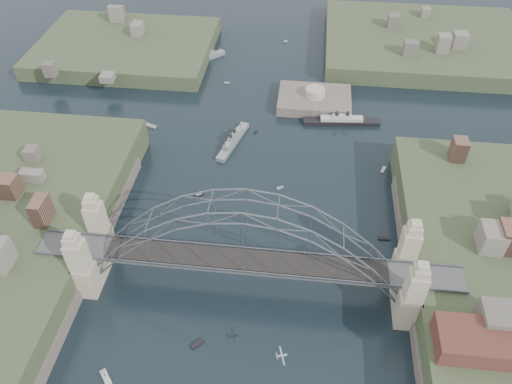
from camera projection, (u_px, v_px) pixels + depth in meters
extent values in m
plane|color=black|center=(246.00, 286.00, 103.24)|extent=(500.00, 500.00, 0.00)
cube|color=#4D4E50|center=(246.00, 261.00, 97.78)|extent=(84.00, 6.00, 0.70)
cube|color=#555961|center=(243.00, 272.00, 95.22)|extent=(84.00, 0.25, 0.50)
cube|color=#555961|center=(247.00, 248.00, 99.58)|extent=(84.00, 0.25, 0.50)
cube|color=black|center=(246.00, 260.00, 97.40)|extent=(55.20, 5.20, 0.35)
cube|color=tan|center=(81.00, 264.00, 96.20)|extent=(3.40, 3.40, 17.70)
cube|color=tan|center=(99.00, 227.00, 103.45)|extent=(3.40, 3.40, 17.70)
cube|color=tan|center=(413.00, 295.00, 90.94)|extent=(3.40, 3.40, 17.70)
cube|color=tan|center=(407.00, 253.00, 98.20)|extent=(3.40, 3.40, 17.70)
cube|color=tan|center=(95.00, 260.00, 103.14)|extent=(4.08, 13.80, 8.00)
cube|color=tan|center=(404.00, 289.00, 97.88)|extent=(4.08, 13.80, 8.00)
cube|color=#5E544C|center=(80.00, 267.00, 105.52)|extent=(6.00, 70.00, 4.00)
cube|color=#5E544C|center=(422.00, 300.00, 99.60)|extent=(6.00, 70.00, 4.00)
cube|color=#3A472B|center=(127.00, 52.00, 176.43)|extent=(60.00, 45.00, 9.00)
cube|color=#3A472B|center=(424.00, 48.00, 178.39)|extent=(70.00, 55.00, 9.50)
cube|color=#5E544C|center=(314.00, 106.00, 153.38)|extent=(22.00, 16.00, 7.00)
cylinder|color=tan|center=(315.00, 92.00, 150.17)|extent=(6.00, 6.00, 2.40)
cube|color=#592D26|center=(497.00, 343.00, 82.58)|extent=(20.00, 8.00, 4.00)
cube|color=gray|center=(233.00, 142.00, 138.40)|extent=(6.91, 17.86, 1.59)
cube|color=gray|center=(233.00, 139.00, 137.58)|extent=(4.26, 9.95, 1.19)
cube|color=gray|center=(233.00, 136.00, 136.98)|extent=(2.42, 4.65, 0.79)
cylinder|color=black|center=(231.00, 137.00, 135.65)|extent=(0.86, 0.86, 1.59)
cylinder|color=black|center=(235.00, 132.00, 137.35)|extent=(0.86, 0.86, 1.59)
cylinder|color=#555961|center=(225.00, 146.00, 133.00)|extent=(0.16, 0.16, 3.97)
cylinder|color=#555961|center=(240.00, 124.00, 140.28)|extent=(0.16, 0.16, 3.97)
cube|color=gray|center=(202.00, 59.00, 172.76)|extent=(14.34, 13.85, 1.75)
cube|color=gray|center=(202.00, 56.00, 171.86)|extent=(8.22, 7.97, 1.31)
cube|color=gray|center=(202.00, 53.00, 171.19)|extent=(4.08, 3.99, 0.88)
cylinder|color=black|center=(199.00, 52.00, 170.12)|extent=(0.87, 0.87, 1.75)
cylinder|color=black|center=(205.00, 50.00, 171.21)|extent=(0.87, 0.87, 1.75)
cylinder|color=#555961|center=(189.00, 56.00, 168.50)|extent=(0.18, 0.18, 4.38)
cylinder|color=#555961|center=(215.00, 48.00, 173.13)|extent=(0.18, 0.18, 4.38)
cube|color=black|center=(341.00, 122.00, 145.32)|extent=(22.37, 5.06, 1.61)
cube|color=#BABBB6|center=(342.00, 119.00, 144.49)|extent=(12.36, 3.38, 1.21)
cube|color=#BABBB6|center=(342.00, 116.00, 143.87)|extent=(5.68, 2.17, 0.81)
cylinder|color=black|center=(337.00, 114.00, 143.41)|extent=(1.09, 1.09, 1.61)
cylinder|color=black|center=(348.00, 114.00, 143.36)|extent=(1.09, 1.09, 1.61)
cylinder|color=#555961|center=(319.00, 115.00, 143.63)|extent=(0.16, 0.16, 4.03)
cylinder|color=#555961|center=(365.00, 115.00, 143.42)|extent=(0.16, 0.16, 4.03)
cube|color=#A2A4A9|center=(282.00, 356.00, 83.03)|extent=(1.75, 0.81, 0.30)
cube|color=#A2A4A9|center=(282.00, 356.00, 83.00)|extent=(1.30, 3.40, 0.07)
cube|color=#A2A4A9|center=(277.00, 356.00, 82.80)|extent=(0.48, 1.08, 0.38)
cube|color=#BABBB6|center=(199.00, 195.00, 123.20)|extent=(2.50, 2.15, 0.45)
cube|color=#BABBB6|center=(199.00, 193.00, 122.93)|extent=(1.62, 1.45, 0.40)
cylinder|color=black|center=(199.00, 192.00, 122.62)|extent=(0.16, 0.16, 0.70)
cube|color=#BABBB6|center=(280.00, 188.00, 125.00)|extent=(1.86, 1.47, 0.45)
cube|color=#BABBB6|center=(197.00, 344.00, 93.38)|extent=(2.51, 2.61, 0.45)
cube|color=#BABBB6|center=(383.00, 170.00, 130.17)|extent=(1.73, 2.65, 0.45)
cube|color=#BABBB6|center=(150.00, 126.00, 144.49)|extent=(4.22, 2.72, 0.45)
cube|color=#BABBB6|center=(256.00, 132.00, 142.26)|extent=(1.07, 1.44, 0.45)
cube|color=#BABBB6|center=(227.00, 83.00, 161.92)|extent=(1.99, 0.75, 0.45)
cube|color=#BABBB6|center=(384.00, 239.00, 112.60)|extent=(2.56, 0.94, 0.45)
cube|color=#BABBB6|center=(106.00, 377.00, 88.55)|extent=(3.01, 3.27, 0.45)
cube|color=#BABBB6|center=(105.00, 376.00, 88.27)|extent=(2.01, 2.14, 0.40)
cylinder|color=black|center=(105.00, 375.00, 87.97)|extent=(0.16, 0.16, 0.70)
cube|color=#BABBB6|center=(285.00, 42.00, 183.11)|extent=(1.61, 1.65, 0.45)
cube|color=#BABBB6|center=(286.00, 41.00, 182.84)|extent=(1.07, 1.09, 0.40)
cylinder|color=black|center=(286.00, 40.00, 182.53)|extent=(0.16, 0.16, 0.70)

